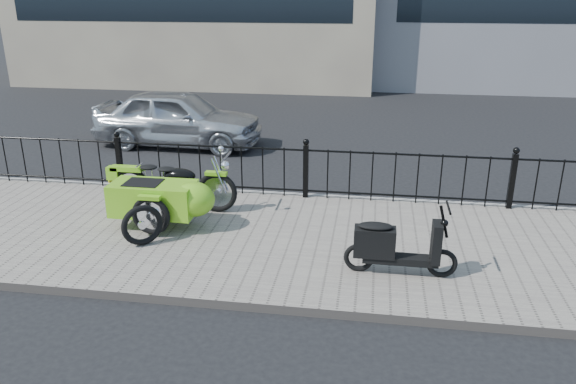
% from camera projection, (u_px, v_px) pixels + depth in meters
% --- Properties ---
extents(ground, '(120.00, 120.00, 0.00)m').
position_uv_depth(ground, '(295.00, 232.00, 8.94)').
color(ground, black).
rests_on(ground, ground).
extents(sidewalk, '(30.00, 3.80, 0.12)m').
position_uv_depth(sidewalk, '(291.00, 242.00, 8.46)').
color(sidewalk, slate).
rests_on(sidewalk, ground).
extents(curb, '(30.00, 0.10, 0.12)m').
position_uv_depth(curb, '(306.00, 197.00, 10.26)').
color(curb, gray).
rests_on(curb, ground).
extents(iron_fence, '(14.11, 0.11, 1.08)m').
position_uv_depth(iron_fence, '(306.00, 172.00, 9.95)').
color(iron_fence, black).
rests_on(iron_fence, sidewalk).
extents(motorcycle_sidecar, '(2.28, 1.48, 0.98)m').
position_uv_depth(motorcycle_sidecar, '(168.00, 196.00, 8.81)').
color(motorcycle_sidecar, black).
rests_on(motorcycle_sidecar, sidewalk).
extents(scooter, '(1.47, 0.43, 0.99)m').
position_uv_depth(scooter, '(393.00, 247.00, 7.28)').
color(scooter, black).
rests_on(scooter, sidewalk).
extents(spare_tire, '(0.53, 0.47, 0.62)m').
position_uv_depth(spare_tire, '(142.00, 225.00, 8.13)').
color(spare_tire, black).
rests_on(spare_tire, sidewalk).
extents(sedan_car, '(4.12, 1.81, 1.38)m').
position_uv_depth(sedan_car, '(178.00, 118.00, 13.61)').
color(sedan_car, silver).
rests_on(sedan_car, ground).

